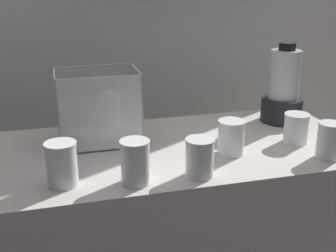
% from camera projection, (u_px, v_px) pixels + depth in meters
% --- Properties ---
extents(back_wall_unit, '(2.60, 0.24, 2.50)m').
position_uv_depth(back_wall_unit, '(129.00, 21.00, 2.09)').
color(back_wall_unit, silver).
rests_on(back_wall_unit, ground_plane).
extents(carrot_display_bin, '(0.29, 0.20, 0.27)m').
position_uv_depth(carrot_display_bin, '(98.00, 120.00, 1.54)').
color(carrot_display_bin, white).
rests_on(carrot_display_bin, counter).
extents(blender_pitcher, '(0.17, 0.17, 0.33)m').
position_uv_depth(blender_pitcher, '(283.00, 91.00, 1.74)').
color(blender_pitcher, black).
rests_on(blender_pitcher, counter).
extents(juice_cup_carrot_far_left, '(0.09, 0.09, 0.13)m').
position_uv_depth(juice_cup_carrot_far_left, '(62.00, 166.00, 1.22)').
color(juice_cup_carrot_far_left, white).
rests_on(juice_cup_carrot_far_left, counter).
extents(juice_cup_pomegranate_left, '(0.09, 0.09, 0.13)m').
position_uv_depth(juice_cup_pomegranate_left, '(135.00, 164.00, 1.23)').
color(juice_cup_pomegranate_left, white).
rests_on(juice_cup_pomegranate_left, counter).
extents(juice_cup_pomegranate_middle, '(0.09, 0.09, 0.12)m').
position_uv_depth(juice_cup_pomegranate_middle, '(200.00, 160.00, 1.28)').
color(juice_cup_pomegranate_middle, white).
rests_on(juice_cup_pomegranate_middle, counter).
extents(juice_cup_beet_right, '(0.09, 0.09, 0.12)m').
position_uv_depth(juice_cup_beet_right, '(231.00, 139.00, 1.44)').
color(juice_cup_beet_right, white).
rests_on(juice_cup_beet_right, counter).
extents(juice_cup_orange_far_right, '(0.09, 0.09, 0.11)m').
position_uv_depth(juice_cup_orange_far_right, '(296.00, 130.00, 1.54)').
color(juice_cup_orange_far_right, white).
rests_on(juice_cup_orange_far_right, counter).
extents(juice_cup_pomegranate_rightmost, '(0.08, 0.08, 0.12)m').
position_uv_depth(juice_cup_pomegranate_rightmost, '(329.00, 142.00, 1.40)').
color(juice_cup_pomegranate_rightmost, white).
rests_on(juice_cup_pomegranate_rightmost, counter).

